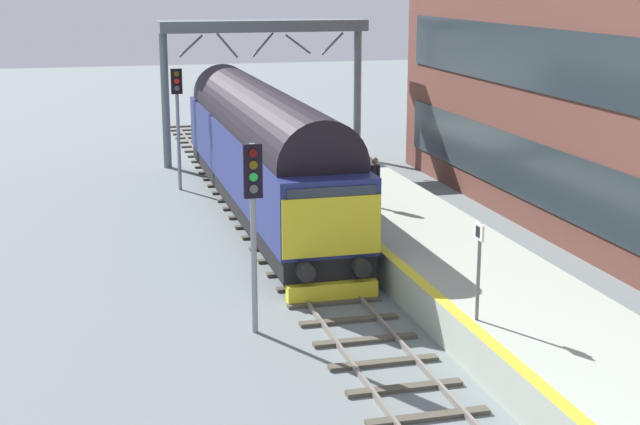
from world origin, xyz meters
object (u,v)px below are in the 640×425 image
(signal_post_near, at_px, (253,211))
(signal_post_mid, at_px, (178,113))
(platform_number_sign, at_px, (479,257))
(diesel_locomotive, at_px, (261,148))
(waiting_passenger, at_px, (375,177))

(signal_post_near, xyz_separation_m, signal_post_mid, (0.00, 16.27, 0.10))
(signal_post_near, distance_m, platform_number_sign, 5.33)
(signal_post_near, bearing_deg, diesel_locomotive, 78.01)
(platform_number_sign, distance_m, waiting_passenger, 10.67)
(waiting_passenger, bearing_deg, diesel_locomotive, 17.48)
(diesel_locomotive, xyz_separation_m, signal_post_mid, (-2.37, 5.09, 0.61))
(diesel_locomotive, relative_size, platform_number_sign, 8.87)
(signal_post_mid, bearing_deg, platform_number_sign, -77.28)
(diesel_locomotive, height_order, waiting_passenger, diesel_locomotive)
(diesel_locomotive, xyz_separation_m, signal_post_near, (-2.37, -11.18, 0.51))
(waiting_passenger, bearing_deg, signal_post_near, 121.77)
(signal_post_mid, height_order, platform_number_sign, signal_post_mid)
(waiting_passenger, bearing_deg, platform_number_sign, 151.57)
(signal_post_near, xyz_separation_m, waiting_passenger, (5.41, 7.59, -1.00))
(platform_number_sign, xyz_separation_m, waiting_passenger, (1.06, 10.60, -0.44))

